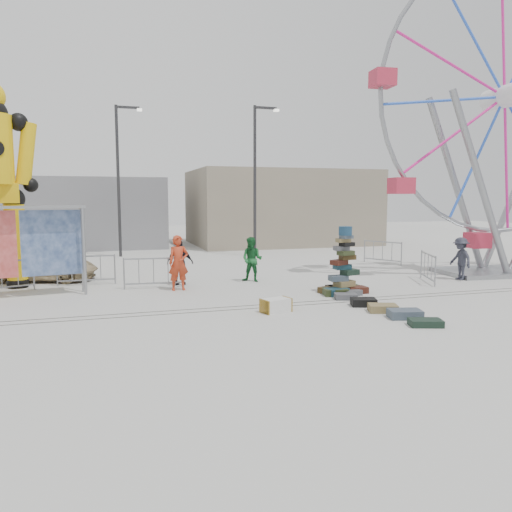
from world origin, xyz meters
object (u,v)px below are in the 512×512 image
object	(u,v)px
lamp_post_left	(120,173)
pedestrian_green	(252,259)
barricade_dummy_b	(86,270)
parked_suv	(45,266)
suitcase_tower	(343,275)
pedestrian_black	(180,263)
barricade_dummy_a	(2,276)
barricade_wheel_back	(382,252)
barricade_dummy_c	(154,273)
ferris_wheel	(503,120)
pedestrian_grey	(461,259)
steamer_trunk	(276,305)
pedestrian_red	(179,263)
banner_scaffold	(18,229)
barricade_wheel_front	(428,268)
lamp_post_right	(257,173)

from	to	relation	value
lamp_post_left	pedestrian_green	distance (m)	11.45
barricade_dummy_b	parked_suv	world-z (taller)	barricade_dummy_b
suitcase_tower	pedestrian_black	size ratio (longest dim) A/B	1.36
barricade_dummy_a	barricade_wheel_back	distance (m)	16.40
barricade_dummy_c	lamp_post_left	bearing A→B (deg)	97.96
parked_suv	barricade_dummy_b	bearing A→B (deg)	-117.17
barricade_dummy_a	pedestrian_green	world-z (taller)	pedestrian_green
barricade_wheel_back	pedestrian_black	distance (m)	10.72
barricade_dummy_a	suitcase_tower	bearing A→B (deg)	-37.88
ferris_wheel	barricade_wheel_back	size ratio (longest dim) A/B	6.36
pedestrian_black	ferris_wheel	bearing A→B (deg)	-162.39
ferris_wheel	pedestrian_grey	xyz separation A→B (m)	(-2.47, -0.87, -5.44)
steamer_trunk	pedestrian_green	xyz separation A→B (m)	(0.83, 5.05, 0.66)
lamp_post_left	barricade_wheel_back	bearing A→B (deg)	-29.58
lamp_post_left	barricade_dummy_b	distance (m)	9.84
barricade_dummy_a	barricade_dummy_b	size ratio (longest dim) A/B	1.00
pedestrian_red	pedestrian_black	world-z (taller)	pedestrian_red
barricade_dummy_b	pedestrian_green	xyz separation A→B (m)	(5.96, -1.07, 0.29)
barricade_wheel_back	parked_suv	world-z (taller)	barricade_wheel_back
banner_scaffold	parked_suv	distance (m)	3.81
barricade_wheel_front	pedestrian_red	xyz separation A→B (m)	(-9.18, 1.10, 0.39)
barricade_dummy_b	parked_suv	bearing A→B (deg)	137.64
lamp_post_left	suitcase_tower	distance (m)	15.13
ferris_wheel	barricade_wheel_back	world-z (taller)	ferris_wheel
lamp_post_right	barricade_wheel_back	xyz separation A→B (m)	(4.90, -4.75, -3.93)
suitcase_tower	pedestrian_black	world-z (taller)	suitcase_tower
lamp_post_left	ferris_wheel	size ratio (longest dim) A/B	0.63
barricade_wheel_front	pedestrian_red	size ratio (longest dim) A/B	1.06
barricade_wheel_back	ferris_wheel	bearing A→B (deg)	4.27
barricade_dummy_a	barricade_wheel_back	xyz separation A→B (m)	(16.14, 2.88, 0.00)
barricade_wheel_front	pedestrian_black	xyz separation A→B (m)	(-8.98, 2.09, 0.27)
barricade_dummy_a	pedestrian_grey	size ratio (longest dim) A/B	1.22
barricade_dummy_c	barricade_wheel_front	distance (m)	10.11
ferris_wheel	barricade_wheel_back	distance (m)	7.65
barricade_dummy_c	pedestrian_green	world-z (taller)	pedestrian_green
steamer_trunk	pedestrian_black	distance (m)	5.46
banner_scaffold	barricade_wheel_front	distance (m)	14.29
lamp_post_left	pedestrian_grey	distance (m)	17.41
lamp_post_left	barricade_dummy_b	size ratio (longest dim) A/B	4.00
lamp_post_right	pedestrian_red	distance (m)	11.07
barricade_dummy_b	pedestrian_grey	bearing A→B (deg)	-10.73
ferris_wheel	pedestrian_red	xyz separation A→B (m)	(-13.17, 0.14, -5.31)
barricade_wheel_front	pedestrian_black	distance (m)	9.22
banner_scaffold	barricade_wheel_front	world-z (taller)	banner_scaffold
pedestrian_grey	lamp_post_left	bearing A→B (deg)	-134.21
pedestrian_green	barricade_dummy_c	bearing A→B (deg)	-137.29
lamp_post_right	steamer_trunk	world-z (taller)	lamp_post_right
barricade_wheel_back	pedestrian_black	size ratio (longest dim) A/B	1.22
pedestrian_red	pedestrian_grey	world-z (taller)	pedestrian_red
barricade_wheel_front	parked_suv	bearing A→B (deg)	93.17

